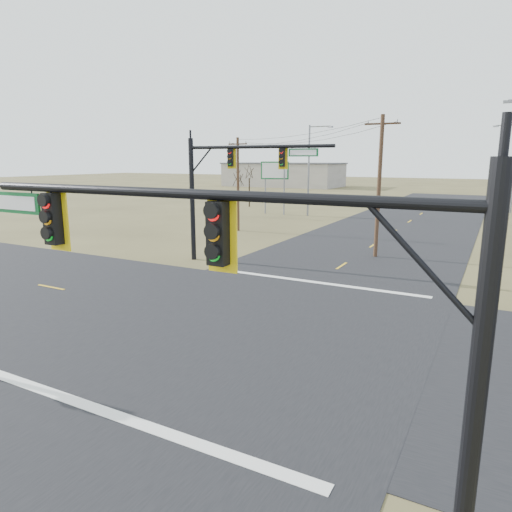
{
  "coord_description": "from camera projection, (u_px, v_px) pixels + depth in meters",
  "views": [
    {
      "loc": [
        8.45,
        -15.33,
        6.63
      ],
      "look_at": [
        -0.28,
        1.0,
        2.69
      ],
      "focal_mm": 32.0,
      "sensor_mm": 36.0,
      "label": 1
    }
  ],
  "objects": [
    {
      "name": "bare_tree_a",
      "position": [
        238.0,
        178.0,
        53.27
      ],
      "size": [
        3.04,
        3.04,
        5.7
      ],
      "rotation": [
        0.0,
        0.0,
        -0.39
      ],
      "color": "black",
      "rests_on": "ground"
    },
    {
      "name": "road_ns",
      "position": [
        250.0,
        326.0,
        18.5
      ],
      "size": [
        14.0,
        160.0,
        0.02
      ],
      "primitive_type": "cube",
      "color": "black",
      "rests_on": "ground"
    },
    {
      "name": "mast_arm_far",
      "position": [
        228.0,
        175.0,
        28.38
      ],
      "size": [
        9.82,
        0.59,
        7.96
      ],
      "rotation": [
        0.0,
        0.0,
        0.42
      ],
      "color": "black",
      "rests_on": "ground"
    },
    {
      "name": "utility_pole_near",
      "position": [
        379.0,
        185.0,
        30.63
      ],
      "size": [
        2.33,
        0.27,
        9.51
      ],
      "rotation": [
        0.0,
        0.0,
        0.04
      ],
      "color": "#4A2E1F",
      "rests_on": "ground"
    },
    {
      "name": "road_ew",
      "position": [
        250.0,
        326.0,
        18.5
      ],
      "size": [
        160.0,
        14.0,
        0.02
      ],
      "primitive_type": "cube",
      "color": "black",
      "rests_on": "ground"
    },
    {
      "name": "streetlight_c",
      "position": [
        311.0,
        166.0,
        53.43
      ],
      "size": [
        2.94,
        0.47,
        10.51
      ],
      "rotation": [
        0.0,
        0.0,
        -0.4
      ],
      "color": "slate",
      "rests_on": "ground"
    },
    {
      "name": "ground",
      "position": [
        250.0,
        326.0,
        18.5
      ],
      "size": [
        320.0,
        320.0,
        0.0
      ],
      "primitive_type": "plane",
      "color": "brown",
      "rests_on": "ground"
    },
    {
      "name": "highway_sign",
      "position": [
        275.0,
        177.0,
        55.31
      ],
      "size": [
        3.27,
        1.06,
        6.37
      ],
      "rotation": [
        0.0,
        0.0,
        0.29
      ],
      "color": "slate",
      "rests_on": "ground"
    },
    {
      "name": "stop_bar_near",
      "position": [
        114.0,
        415.0,
        12.02
      ],
      "size": [
        12.0,
        0.4,
        0.01
      ],
      "primitive_type": "cube",
      "color": "silver",
      "rests_on": "road_ns"
    },
    {
      "name": "utility_pole_far",
      "position": [
        238.0,
        183.0,
        42.27
      ],
      "size": [
        2.09,
        0.43,
        8.59
      ],
      "rotation": [
        0.0,
        0.0,
        -0.15
      ],
      "color": "#4A2E1F",
      "rests_on": "ground"
    },
    {
      "name": "stop_bar_far",
      "position": [
        316.0,
        282.0,
        24.97
      ],
      "size": [
        12.0,
        0.4,
        0.01
      ],
      "primitive_type": "cube",
      "color": "silver",
      "rests_on": "road_ns"
    },
    {
      "name": "warehouse_left",
      "position": [
        283.0,
        175.0,
        114.01
      ],
      "size": [
        28.0,
        14.0,
        5.5
      ],
      "primitive_type": "cube",
      "color": "#A9A296",
      "rests_on": "ground"
    },
    {
      "name": "bare_tree_b",
      "position": [
        249.0,
        172.0,
        64.15
      ],
      "size": [
        2.77,
        2.77,
        6.16
      ],
      "rotation": [
        0.0,
        0.0,
        0.16
      ],
      "color": "black",
      "rests_on": "ground"
    },
    {
      "name": "mast_arm_near",
      "position": [
        227.0,
        268.0,
        7.52
      ],
      "size": [
        10.33,
        0.41,
        6.66
      ],
      "rotation": [
        0.0,
        0.0,
        0.01
      ],
      "color": "black",
      "rests_on": "ground"
    }
  ]
}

